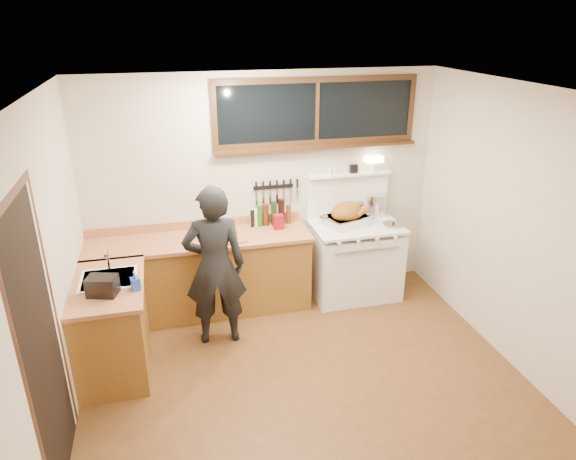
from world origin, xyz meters
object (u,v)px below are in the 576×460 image
object	(u,v)px
vintage_stove	(354,258)
man	(215,267)
roast_turkey	(347,215)
cutting_board	(225,235)

from	to	relation	value
vintage_stove	man	size ratio (longest dim) A/B	0.96
man	roast_turkey	xyz separation A→B (m)	(1.60, 0.61, 0.17)
man	cutting_board	xyz separation A→B (m)	(0.17, 0.48, 0.12)
cutting_board	roast_turkey	world-z (taller)	roast_turkey
roast_turkey	cutting_board	bearing A→B (deg)	-175.13
cutting_board	roast_turkey	size ratio (longest dim) A/B	0.79
vintage_stove	man	xyz separation A→B (m)	(-1.70, -0.57, 0.37)
cutting_board	roast_turkey	bearing A→B (deg)	4.87
vintage_stove	cutting_board	xyz separation A→B (m)	(-1.53, -0.08, 0.49)
vintage_stove	man	bearing A→B (deg)	-161.50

